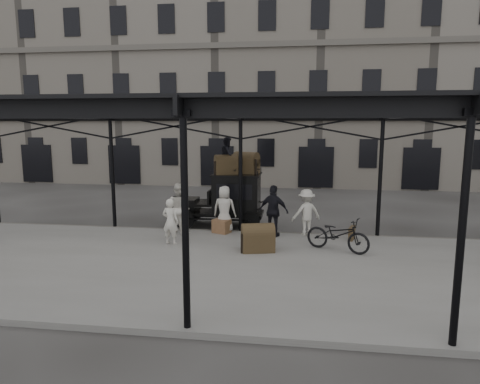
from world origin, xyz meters
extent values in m
plane|color=#383533|center=(0.00, 0.00, 0.00)|extent=(120.00, 120.00, 0.00)
cube|color=slate|center=(0.00, -2.00, 0.07)|extent=(28.00, 8.00, 0.15)
cylinder|color=black|center=(0.00, 2.00, 2.15)|extent=(0.14, 0.14, 4.30)
cylinder|color=black|center=(0.00, -5.80, 2.15)|extent=(0.14, 0.14, 4.30)
cube|color=black|center=(0.00, 2.00, 4.48)|extent=(22.00, 0.10, 0.45)
cube|color=black|center=(0.00, -5.80, 4.48)|extent=(22.00, 0.10, 0.45)
cube|color=black|center=(0.00, -1.70, 4.65)|extent=(22.50, 9.00, 0.08)
cube|color=silver|center=(0.00, -1.70, 4.72)|extent=(18.00, 7.00, 0.04)
cube|color=slate|center=(0.00, 18.00, 7.00)|extent=(64.00, 8.00, 14.00)
cylinder|color=black|center=(-2.32, 2.53, 0.40)|extent=(0.80, 0.10, 0.80)
cylinder|color=black|center=(-2.32, 3.97, 0.40)|extent=(0.80, 0.10, 0.80)
cylinder|color=black|center=(0.28, 2.53, 0.40)|extent=(0.80, 0.10, 0.80)
cylinder|color=black|center=(0.28, 3.97, 0.40)|extent=(0.80, 0.10, 0.80)
cube|color=black|center=(-1.07, 3.25, 0.55)|extent=(3.60, 1.25, 0.12)
cube|color=black|center=(-2.42, 3.25, 0.85)|extent=(0.90, 1.00, 0.55)
cube|color=black|center=(-2.89, 3.25, 0.85)|extent=(0.06, 0.70, 0.55)
cube|color=black|center=(-1.62, 3.25, 0.95)|extent=(0.70, 1.30, 0.10)
cube|color=black|center=(-0.32, 3.25, 1.35)|extent=(1.80, 1.45, 1.55)
cube|color=black|center=(-0.32, 2.52, 1.55)|extent=(1.40, 0.02, 0.60)
cube|color=black|center=(-0.32, 3.25, 2.15)|extent=(1.90, 1.55, 0.06)
imported|color=silver|center=(-2.08, -0.09, 0.92)|extent=(0.62, 0.46, 1.55)
imported|color=silver|center=(-2.20, 1.41, 1.08)|extent=(1.14, 1.07, 1.86)
imported|color=beige|center=(-0.58, 1.80, 1.02)|extent=(0.88, 0.60, 1.73)
imported|color=black|center=(1.28, 1.37, 1.08)|extent=(1.17, 0.76, 1.85)
imported|color=beige|center=(2.43, 1.72, 0.99)|extent=(1.25, 1.01, 1.68)
imported|color=black|center=(3.40, -0.13, 0.69)|extent=(2.18, 1.54, 1.09)
imported|color=black|center=(-0.67, 3.15, 2.90)|extent=(0.60, 0.75, 1.45)
cube|color=#936343|center=(-0.66, 1.62, 0.40)|extent=(0.73, 0.65, 0.50)
cube|color=#483621|center=(4.02, 1.33, 0.38)|extent=(0.31, 0.62, 0.45)
cube|color=#483621|center=(1.10, -0.28, 0.35)|extent=(0.62, 0.28, 0.40)
camera|label=1|loc=(2.14, -13.57, 4.17)|focal=32.00mm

